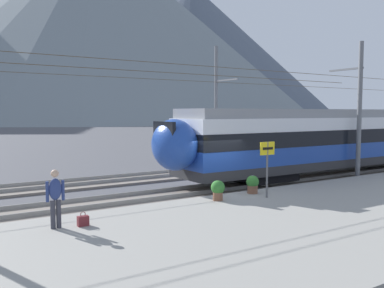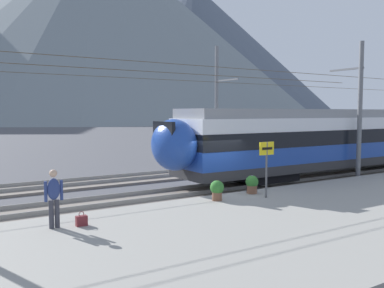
% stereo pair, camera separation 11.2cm
% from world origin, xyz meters
% --- Properties ---
extents(ground_plane, '(400.00, 400.00, 0.00)m').
position_xyz_m(ground_plane, '(0.00, 0.00, 0.00)').
color(ground_plane, '#4C4C51').
extents(platform_slab, '(120.00, 8.80, 0.37)m').
position_xyz_m(platform_slab, '(0.00, -5.34, 0.19)').
color(platform_slab, gray).
rests_on(platform_slab, ground).
extents(track_near, '(120.00, 3.00, 0.28)m').
position_xyz_m(track_near, '(0.00, 1.22, 0.07)').
color(track_near, slate).
rests_on(track_near, ground).
extents(track_far, '(120.00, 3.00, 0.28)m').
position_xyz_m(track_far, '(0.00, 6.30, 0.07)').
color(track_far, slate).
rests_on(track_far, ground).
extents(train_near_platform, '(25.97, 2.86, 4.27)m').
position_xyz_m(train_near_platform, '(10.86, 1.22, 2.22)').
color(train_near_platform, '#2D2D30').
rests_on(train_near_platform, track_near).
extents(catenary_mast_mid, '(40.83, 2.13, 7.39)m').
position_xyz_m(catenary_mast_mid, '(8.90, -0.48, 3.90)').
color(catenary_mast_mid, slate).
rests_on(catenary_mast_mid, ground).
extents(catenary_mast_far_side, '(40.83, 2.44, 8.10)m').
position_xyz_m(catenary_mast_far_side, '(6.15, 8.30, 4.20)').
color(catenary_mast_far_side, slate).
rests_on(catenary_mast_far_side, ground).
extents(platform_sign, '(0.70, 0.08, 2.17)m').
position_xyz_m(platform_sign, '(0.64, -2.46, 1.97)').
color(platform_sign, '#59595B').
rests_on(platform_sign, platform_slab).
extents(passenger_walking, '(0.53, 0.22, 1.69)m').
position_xyz_m(passenger_walking, '(-7.40, -2.38, 1.32)').
color(passenger_walking, '#383842').
rests_on(passenger_walking, platform_slab).
extents(handbag_beside_passenger, '(0.32, 0.18, 0.43)m').
position_xyz_m(handbag_beside_passenger, '(-6.67, -2.57, 0.53)').
color(handbag_beside_passenger, maroon).
rests_on(handbag_beside_passenger, platform_slab).
extents(potted_plant_platform_edge, '(0.53, 0.53, 0.76)m').
position_xyz_m(potted_plant_platform_edge, '(-1.27, -1.85, 0.81)').
color(potted_plant_platform_edge, brown).
rests_on(potted_plant_platform_edge, platform_slab).
extents(potted_plant_by_shelter, '(0.52, 0.52, 0.74)m').
position_xyz_m(potted_plant_by_shelter, '(0.73, -1.51, 0.78)').
color(potted_plant_by_shelter, brown).
rests_on(potted_plant_by_shelter, platform_slab).
extents(mountain_central_peak, '(214.70, 214.70, 92.14)m').
position_xyz_m(mountain_central_peak, '(63.14, 187.84, 46.07)').
color(mountain_central_peak, slate).
rests_on(mountain_central_peak, ground).
extents(mountain_right_ridge, '(154.79, 154.79, 72.48)m').
position_xyz_m(mountain_right_ridge, '(111.73, 176.42, 36.24)').
color(mountain_right_ridge, '#515B6B').
rests_on(mountain_right_ridge, ground).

